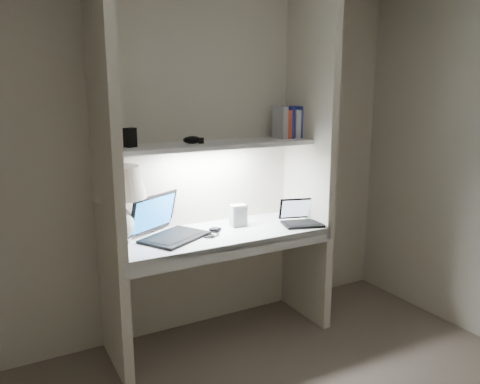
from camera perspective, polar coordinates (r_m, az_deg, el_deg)
back_wall at (r=3.31m, az=-4.65°, el=4.33°), size 3.20×0.01×2.50m
alcove_panel_left at (r=2.82m, az=-15.95°, el=2.54°), size 0.06×0.55×2.50m
alcove_panel_right at (r=3.45m, az=8.45°, el=4.55°), size 0.06×0.55×2.50m
desk at (r=3.18m, az=-2.44°, el=-5.23°), size 1.40×0.55×0.04m
desk_apron at (r=2.97m, az=-0.19°, el=-7.11°), size 1.46×0.03×0.10m
shelf at (r=3.14m, az=-3.32°, el=5.76°), size 1.40×0.36×0.03m
strip_light at (r=3.14m, az=-3.31°, el=5.36°), size 0.60×0.04×0.02m
table_lamp at (r=2.96m, az=-14.51°, el=0.05°), size 0.33×0.33×0.49m
laptop_main at (r=3.08m, az=-8.91°, el=-4.36°), size 0.53×0.51×0.27m
laptop_netbook at (r=3.38m, az=7.41°, el=-3.19°), size 0.33×0.31×0.17m
speaker at (r=3.28m, az=-0.21°, el=-2.88°), size 0.12×0.08×0.15m
mouse at (r=3.17m, az=-3.06°, el=-4.57°), size 0.10×0.08×0.03m
cable_coil at (r=3.10m, az=-3.48°, el=-5.16°), size 0.11×0.11×0.01m
sticky_note at (r=2.98m, az=-8.36°, el=-6.13°), size 0.10×0.10×0.00m
book_row at (r=3.47m, az=6.06°, el=8.37°), size 0.22×0.15×0.23m
shelf_box at (r=2.94m, az=-13.25°, el=6.48°), size 0.08×0.07×0.12m
shelf_gadget at (r=3.06m, az=-5.86°, el=6.34°), size 0.13×0.11×0.05m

